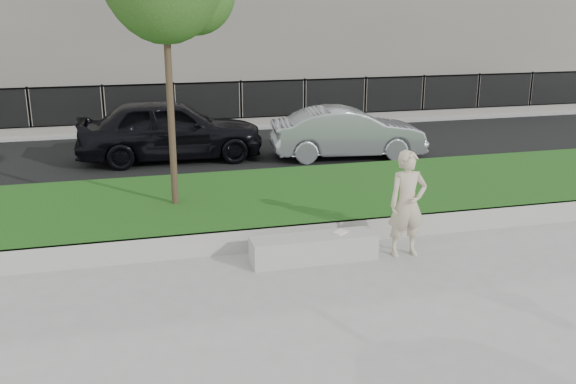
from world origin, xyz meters
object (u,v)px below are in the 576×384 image
object	(u,v)px
car_silver	(348,133)
book	(340,232)
stone_bench	(314,248)
car_dark	(170,129)
man	(407,204)

from	to	relation	value
car_silver	book	bearing A→B (deg)	165.82
stone_bench	car_dark	distance (m)	7.76
book	car_dark	distance (m)	7.84
book	car_dark	bearing A→B (deg)	71.37
car_silver	stone_bench	bearing A→B (deg)	162.52
stone_bench	car_silver	size ratio (longest dim) A/B	0.51
car_dark	car_silver	world-z (taller)	car_dark
man	car_dark	distance (m)	8.34
stone_bench	book	xyz separation A→B (m)	(0.46, 0.02, 0.22)
stone_bench	car_dark	size ratio (longest dim) A/B	0.43
man	book	bearing A→B (deg)	172.28
man	car_silver	world-z (taller)	man
stone_bench	book	bearing A→B (deg)	2.25
book	car_silver	bearing A→B (deg)	34.96
book	car_silver	size ratio (longest dim) A/B	0.06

